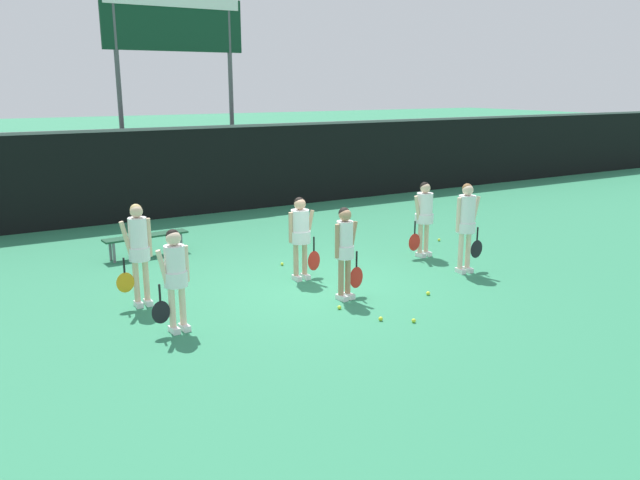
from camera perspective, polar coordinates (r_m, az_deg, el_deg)
The scene contains 16 objects.
ground_plane at distance 11.73m, azimuth 0.10°, elevation -4.34°, with size 140.00×140.00×0.00m, color #2D7F56.
fence_windscreen at distance 18.30m, azimuth -12.16°, elevation 6.15°, with size 60.00×0.08×2.56m.
scoreboard at distance 20.15m, azimuth -13.12°, elevation 17.23°, with size 4.28×0.15×6.25m.
bench_courtside at distance 14.27m, azimuth -15.62°, elevation 0.18°, with size 1.88×0.51×0.48m.
player_0 at distance 9.66m, azimuth -13.13°, elevation -2.85°, with size 0.64×0.36×1.61m.
player_1 at distance 10.86m, azimuth 2.31°, elevation -0.53°, with size 0.61×0.33×1.65m.
player_2 at distance 12.74m, azimuth 13.24°, elevation 1.81°, with size 0.68×0.39×1.81m.
player_3 at distance 10.93m, azimuth -16.27°, elevation -0.57°, with size 0.65×0.35×1.77m.
player_4 at distance 11.98m, azimuth -1.80°, elevation 0.82°, with size 0.68×0.40×1.62m.
player_5 at distance 13.81m, azimuth 9.50°, elevation 2.49°, with size 0.69×0.41×1.65m.
tennis_ball_0 at distance 10.15m, azimuth 5.57°, elevation -7.18°, with size 0.07×0.07×0.07m, color #CCE033.
tennis_ball_1 at distance 11.46m, azimuth 9.86°, elevation -4.82°, with size 0.07×0.07×0.07m, color #CCE033.
tennis_ball_2 at distance 10.61m, azimuth 1.78°, elevation -6.18°, with size 0.07×0.07×0.07m, color #CCE033.
tennis_ball_3 at distance 15.42m, azimuth 10.83°, elevation 0.01°, with size 0.07×0.07×0.07m, color #CCE033.
tennis_ball_4 at distance 13.14m, azimuth -3.49°, elevation -2.20°, with size 0.07×0.07×0.07m, color #CCE033.
tennis_ball_5 at distance 10.14m, azimuth 8.56°, elevation -7.30°, with size 0.07×0.07×0.07m, color #CCE033.
Camera 1 is at (-5.63, -9.61, 3.69)m, focal length 35.00 mm.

